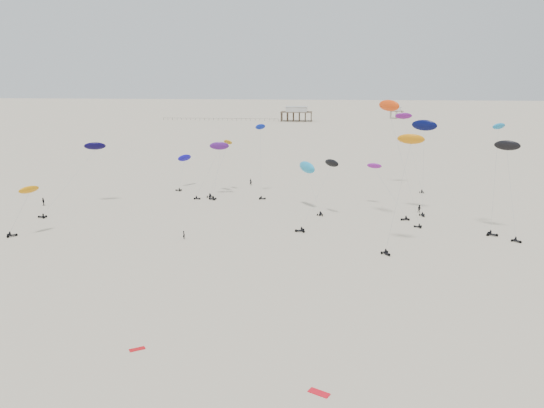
# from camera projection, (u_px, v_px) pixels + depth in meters

# --- Properties ---
(ground_plane) EXTENTS (900.00, 900.00, 0.00)m
(ground_plane) POSITION_uv_depth(u_px,v_px,m) (300.00, 154.00, 211.46)
(ground_plane) COLOR beige
(pavilion_main) EXTENTS (21.00, 13.00, 9.80)m
(pavilion_main) POSITION_uv_depth(u_px,v_px,m) (296.00, 115.00, 356.30)
(pavilion_main) COLOR brown
(pavilion_main) RESTS_ON ground
(pavilion_small) EXTENTS (9.00, 7.00, 8.00)m
(pavilion_small) POSITION_uv_depth(u_px,v_px,m) (396.00, 113.00, 378.61)
(pavilion_small) COLOR brown
(pavilion_small) RESTS_ON ground
(pier_fence) EXTENTS (80.20, 0.20, 1.50)m
(pier_fence) POSITION_uv_depth(u_px,v_px,m) (220.00, 119.00, 362.21)
(pier_fence) COLOR black
(pier_fence) RESTS_ON ground
(rig_0) EXTENTS (7.45, 7.60, 21.29)m
(rig_0) POSITION_uv_depth(u_px,v_px,m) (406.00, 162.00, 93.72)
(rig_0) COLOR black
(rig_0) RESTS_ON ground
(rig_1) EXTENTS (6.06, 10.78, 14.92)m
(rig_1) POSITION_uv_depth(u_px,v_px,m) (219.00, 169.00, 139.78)
(rig_1) COLOR black
(rig_1) RESTS_ON ground
(rig_2) EXTENTS (9.21, 16.69, 18.47)m
(rig_2) POSITION_uv_depth(u_px,v_px,m) (322.00, 183.00, 114.50)
(rig_2) COLOR black
(rig_2) RESTS_ON ground
(rig_3) EXTENTS (5.26, 9.91, 18.87)m
(rig_3) POSITION_uv_depth(u_px,v_px,m) (509.00, 162.00, 103.37)
(rig_3) COLOR black
(rig_3) RESTS_ON ground
(rig_4) EXTENTS (6.90, 4.99, 10.27)m
(rig_4) POSITION_uv_depth(u_px,v_px,m) (24.00, 203.00, 103.91)
(rig_4) COLOR black
(rig_4) RESTS_ON ground
(rig_5) EXTENTS (6.10, 7.10, 21.50)m
(rig_5) POSITION_uv_depth(u_px,v_px,m) (424.00, 134.00, 118.55)
(rig_5) COLOR black
(rig_5) RESTS_ON ground
(rig_6) EXTENTS (3.64, 9.42, 18.73)m
(rig_6) POSITION_uv_depth(u_px,v_px,m) (261.00, 150.00, 137.46)
(rig_6) COLOR black
(rig_6) RESTS_ON ground
(rig_8) EXTENTS (4.22, 8.98, 9.91)m
(rig_8) POSITION_uv_depth(u_px,v_px,m) (184.00, 162.00, 148.36)
(rig_8) COLOR black
(rig_8) RESTS_ON ground
(rig_9) EXTENTS (4.52, 11.61, 14.48)m
(rig_9) POSITION_uv_depth(u_px,v_px,m) (219.00, 158.00, 139.04)
(rig_9) COLOR black
(rig_9) RESTS_ON ground
(rig_10) EXTENTS (3.84, 7.37, 22.06)m
(rig_10) POSITION_uv_depth(u_px,v_px,m) (495.00, 179.00, 104.83)
(rig_10) COLOR black
(rig_10) RESTS_ON ground
(rig_11) EXTENTS (9.06, 16.13, 17.16)m
(rig_11) POSITION_uv_depth(u_px,v_px,m) (384.00, 183.00, 123.87)
(rig_11) COLOR black
(rig_11) RESTS_ON ground
(rig_12) EXTENTS (10.18, 9.00, 26.31)m
(rig_12) POSITION_uv_depth(u_px,v_px,m) (392.00, 117.00, 110.84)
(rig_12) COLOR black
(rig_12) RESTS_ON ground
(rig_13) EXTENTS (8.75, 6.85, 14.76)m
(rig_13) POSITION_uv_depth(u_px,v_px,m) (216.00, 152.00, 136.58)
(rig_13) COLOR black
(rig_13) RESTS_ON ground
(rig_14) EXTENTS (6.92, 11.03, 12.15)m
(rig_14) POSITION_uv_depth(u_px,v_px,m) (308.00, 171.00, 124.34)
(rig_14) COLOR black
(rig_14) RESTS_ON ground
(rig_15) EXTENTS (7.83, 12.22, 21.85)m
(rig_15) POSITION_uv_depth(u_px,v_px,m) (406.00, 127.00, 147.60)
(rig_15) COLOR black
(rig_15) RESTS_ON ground
(rig_16) EXTENTS (10.64, 17.25, 20.56)m
(rig_16) POSITION_uv_depth(u_px,v_px,m) (87.00, 156.00, 126.73)
(rig_16) COLOR black
(rig_16) RESTS_ON ground
(spectator_0) EXTENTS (0.79, 0.84, 1.90)m
(spectator_0) POSITION_uv_depth(u_px,v_px,m) (184.00, 239.00, 103.28)
(spectator_0) COLOR black
(spectator_0) RESTS_ON ground
(spectator_1) EXTENTS (1.17, 0.92, 2.10)m
(spectator_1) POSITION_uv_depth(u_px,v_px,m) (419.00, 212.00, 122.84)
(spectator_1) COLOR black
(spectator_1) RESTS_ON ground
(spectator_2) EXTENTS (1.51, 1.40, 2.28)m
(spectator_2) POSITION_uv_depth(u_px,v_px,m) (44.00, 205.00, 129.34)
(spectator_2) COLOR black
(spectator_2) RESTS_ON ground
(spectator_3) EXTENTS (0.96, 0.82, 2.23)m
(spectator_3) POSITION_uv_depth(u_px,v_px,m) (251.00, 185.00, 152.78)
(spectator_3) COLOR black
(spectator_3) RESTS_ON ground
(grounded_kite_a) EXTENTS (2.37, 1.81, 0.08)m
(grounded_kite_a) POSITION_uv_depth(u_px,v_px,m) (319.00, 393.00, 53.44)
(grounded_kite_a) COLOR red
(grounded_kite_a) RESTS_ON ground
(grounded_kite_b) EXTENTS (1.90, 1.54, 0.07)m
(grounded_kite_b) POSITION_uv_depth(u_px,v_px,m) (137.00, 349.00, 61.91)
(grounded_kite_b) COLOR red
(grounded_kite_b) RESTS_ON ground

